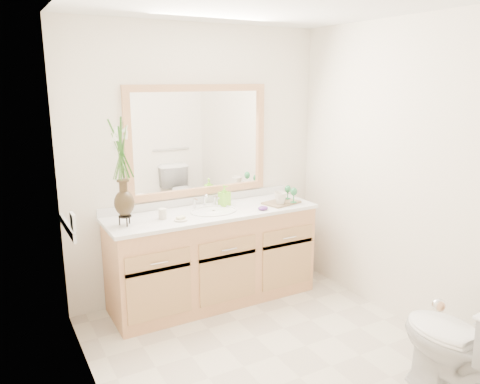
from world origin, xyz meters
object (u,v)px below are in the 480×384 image
toilet (458,346)px  tumbler (163,214)px  soap_bottle (224,197)px  flower_vase (122,161)px  tray (281,203)px

toilet → tumbler: bearing=-58.9°
toilet → soap_bottle: size_ratio=4.48×
flower_vase → tumbler: size_ratio=8.67×
tumbler → flower_vase: bearing=-176.7°
toilet → tumbler: (-1.16, 1.92, 0.50)m
toilet → flower_vase: 2.59m
flower_vase → tray: bearing=-1.9°
flower_vase → toilet: bearing=-52.3°
toilet → flower_vase: flower_vase is taller
tray → flower_vase: bearing=164.7°
flower_vase → tumbler: (0.31, 0.02, -0.46)m
tray → soap_bottle: bearing=145.6°
flower_vase → tumbler: flower_vase is taller
soap_bottle → tumbler: bearing=174.4°
toilet → tumbler: tumbler is taller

